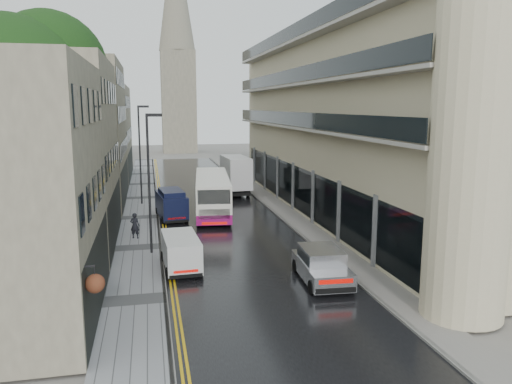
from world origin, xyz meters
name	(u,v)px	position (x,y,z in m)	size (l,w,h in m)	color
road	(217,215)	(0.00, 27.50, 0.01)	(9.00, 85.00, 0.02)	black
left_sidewalk	(140,218)	(-5.85, 27.50, 0.06)	(2.70, 85.00, 0.12)	gray
right_sidewalk	(284,211)	(5.40, 27.50, 0.06)	(1.80, 85.00, 0.12)	slate
old_shop_row	(90,138)	(-9.45, 30.00, 6.00)	(4.50, 56.00, 12.00)	gray
modern_block	(351,124)	(10.30, 26.00, 7.00)	(8.00, 40.00, 14.00)	beige
church_spire	(177,39)	(0.50, 82.00, 20.00)	(6.40, 6.40, 40.00)	gray
tree_near	(12,132)	(-12.50, 20.00, 6.95)	(10.56, 10.56, 13.89)	black
tree_far	(58,133)	(-12.20, 33.00, 6.23)	(9.24, 9.24, 12.46)	black
cream_bus	(198,202)	(-1.69, 25.46, 1.51)	(2.48, 10.93, 2.98)	white
white_lorry	(228,177)	(2.04, 35.01, 1.85)	(2.09, 6.98, 3.67)	silver
silver_hatchback	(312,276)	(1.95, 10.12, 0.86)	(1.96, 4.47, 1.68)	#9F9FA3
white_van	(168,261)	(-4.30, 13.54, 0.92)	(1.71, 3.98, 1.80)	silver
navy_van	(163,208)	(-4.18, 25.35, 1.18)	(1.82, 4.54, 2.32)	black
pedestrian	(135,226)	(-6.07, 21.34, 0.94)	(0.60, 0.39, 1.64)	black
lamp_post_near	(149,185)	(-5.09, 17.90, 4.04)	(0.88, 0.20, 7.85)	black
lamp_post_far	(140,156)	(-5.78, 32.89, 4.26)	(0.93, 0.21, 8.28)	black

